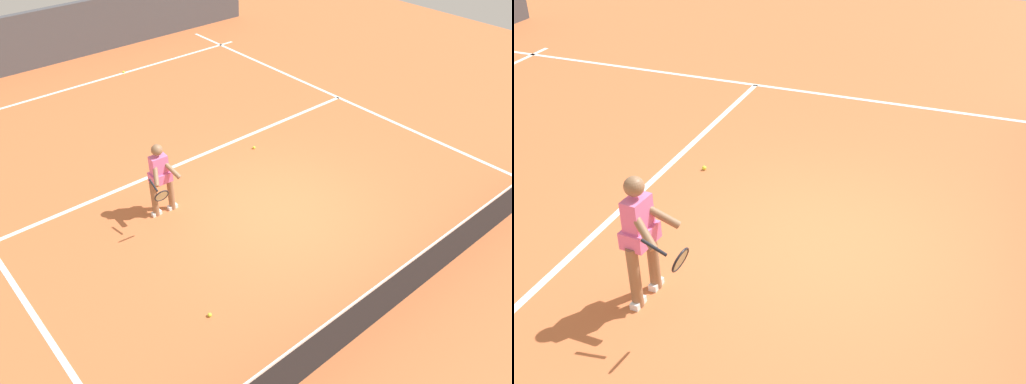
# 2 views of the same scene
# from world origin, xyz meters

# --- Properties ---
(ground_plane) EXTENTS (27.94, 27.94, 0.00)m
(ground_plane) POSITION_xyz_m (0.00, 0.00, 0.00)
(ground_plane) COLOR #C66638
(service_line_marking) EXTENTS (9.61, 0.10, 0.01)m
(service_line_marking) POSITION_xyz_m (0.00, -2.75, 0.00)
(service_line_marking) COLOR white
(service_line_marking) RESTS_ON ground
(sideline_left_marking) EXTENTS (0.10, 19.49, 0.01)m
(sideline_left_marking) POSITION_xyz_m (-4.80, 0.00, 0.00)
(sideline_left_marking) COLOR white
(sideline_left_marking) RESTS_ON ground
(tennis_player) EXTENTS (0.82, 0.92, 1.55)m
(tennis_player) POSITION_xyz_m (1.77, -1.45, 0.85)
(tennis_player) COLOR #8C6647
(tennis_player) RESTS_ON ground
(tennis_ball_far) EXTENTS (0.07, 0.07, 0.07)m
(tennis_ball_far) POSITION_xyz_m (-1.18, -2.18, 0.03)
(tennis_ball_far) COLOR #D1E533
(tennis_ball_far) RESTS_ON ground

